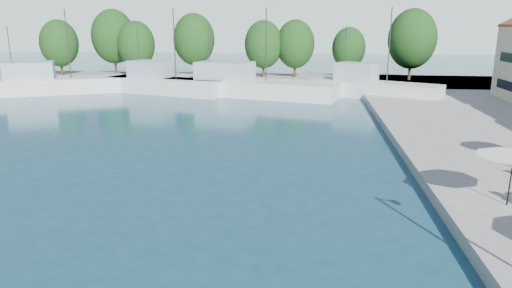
# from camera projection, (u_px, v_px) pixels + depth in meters

# --- Properties ---
(quay_far) EXTENTS (90.00, 16.00, 0.60)m
(quay_far) POSITION_uv_depth(u_px,v_px,m) (253.00, 81.00, 64.51)
(quay_far) COLOR gray
(quay_far) RESTS_ON ground
(hill_west) EXTENTS (180.00, 40.00, 16.00)m
(hill_west) POSITION_uv_depth(u_px,v_px,m) (225.00, 25.00, 154.54)
(hill_west) COLOR #9CAAA0
(hill_west) RESTS_ON ground
(hill_east) EXTENTS (140.00, 40.00, 12.00)m
(hill_east) POSITION_uv_depth(u_px,v_px,m) (424.00, 31.00, 165.81)
(hill_east) COLOR #9CAAA0
(hill_east) RESTS_ON ground
(trawler_01) EXTENTS (17.94, 12.10, 10.20)m
(trawler_01) POSITION_uv_depth(u_px,v_px,m) (52.00, 84.00, 54.49)
(trawler_01) COLOR silver
(trawler_01) RESTS_ON ground
(trawler_02) EXTENTS (15.69, 8.54, 10.20)m
(trawler_02) POSITION_uv_depth(u_px,v_px,m) (163.00, 84.00, 54.66)
(trawler_02) COLOR silver
(trawler_02) RESTS_ON ground
(trawler_03) EXTENTS (21.22, 10.38, 10.20)m
(trawler_03) POSITION_uv_depth(u_px,v_px,m) (245.00, 86.00, 52.86)
(trawler_03) COLOR silver
(trawler_03) RESTS_ON ground
(trawler_04) EXTENTS (14.53, 10.16, 10.20)m
(trawler_04) POSITION_uv_depth(u_px,v_px,m) (370.00, 88.00, 51.29)
(trawler_04) COLOR silver
(trawler_04) RESTS_ON ground
(tree_01) EXTENTS (5.54, 5.54, 8.21)m
(tree_01) POSITION_uv_depth(u_px,v_px,m) (59.00, 43.00, 68.00)
(tree_01) COLOR #3F2B19
(tree_01) RESTS_ON quay_far
(tree_02) EXTENTS (6.62, 6.62, 9.80)m
(tree_02) POSITION_uv_depth(u_px,v_px,m) (114.00, 37.00, 70.34)
(tree_02) COLOR #3F2B19
(tree_02) RESTS_ON quay_far
(tree_03) EXTENTS (5.41, 5.41, 8.01)m
(tree_03) POSITION_uv_depth(u_px,v_px,m) (136.00, 44.00, 66.77)
(tree_03) COLOR #3F2B19
(tree_03) RESTS_ON quay_far
(tree_04) EXTENTS (6.17, 6.17, 9.14)m
(tree_04) POSITION_uv_depth(u_px,v_px,m) (194.00, 39.00, 68.45)
(tree_04) COLOR #3F2B19
(tree_04) RESTS_ON quay_far
(tree_05) EXTENTS (5.46, 5.46, 8.09)m
(tree_05) POSITION_uv_depth(u_px,v_px,m) (263.00, 44.00, 65.37)
(tree_05) COLOR #3F2B19
(tree_05) RESTS_ON quay_far
(tree_06) EXTENTS (5.52, 5.52, 8.17)m
(tree_06) POSITION_uv_depth(u_px,v_px,m) (295.00, 44.00, 65.45)
(tree_06) COLOR #3F2B19
(tree_06) RESTS_ON quay_far
(tree_07) EXTENTS (4.82, 4.82, 7.14)m
(tree_07) POSITION_uv_depth(u_px,v_px,m) (349.00, 48.00, 66.28)
(tree_07) COLOR #3F2B19
(tree_07) RESTS_ON quay_far
(tree_08) EXTENTS (6.48, 6.48, 9.59)m
(tree_08) POSITION_uv_depth(u_px,v_px,m) (412.00, 39.00, 61.94)
(tree_08) COLOR #3F2B19
(tree_08) RESTS_ON quay_far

